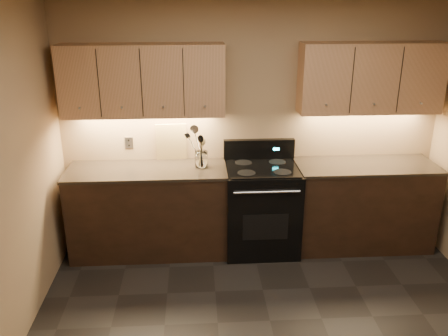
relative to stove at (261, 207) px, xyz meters
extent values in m
cube|color=tan|center=(-0.08, 0.32, 0.82)|extent=(4.00, 0.04, 2.60)
cube|color=black|center=(-1.18, 0.02, -0.03)|extent=(1.60, 0.60, 0.90)
cube|color=#3E3427|center=(-1.18, 0.02, 0.44)|extent=(1.62, 0.62, 0.03)
cube|color=black|center=(1.10, 0.02, -0.03)|extent=(1.44, 0.60, 0.90)
cube|color=#3E3427|center=(1.10, 0.02, 0.44)|extent=(1.46, 0.62, 0.03)
cube|color=black|center=(0.00, -0.01, -0.02)|extent=(0.76, 0.65, 0.92)
cube|color=black|center=(0.00, -0.01, 0.45)|extent=(0.70, 0.60, 0.01)
cube|color=black|center=(0.00, 0.28, 0.55)|extent=(0.76, 0.07, 0.22)
cube|color=#19E5F2|center=(0.18, 0.24, 0.56)|extent=(0.06, 0.00, 0.03)
cylinder|color=silver|center=(0.00, -0.35, 0.32)|extent=(0.65, 0.02, 0.02)
cube|color=black|center=(0.00, -0.33, -0.07)|extent=(0.46, 0.00, 0.28)
cylinder|color=black|center=(-0.18, -0.16, 0.45)|extent=(0.18, 0.18, 0.00)
cylinder|color=black|center=(0.18, -0.16, 0.45)|extent=(0.18, 0.18, 0.00)
cylinder|color=black|center=(-0.18, 0.14, 0.45)|extent=(0.18, 0.18, 0.00)
cylinder|color=black|center=(0.18, 0.14, 0.45)|extent=(0.18, 0.18, 0.00)
cube|color=tan|center=(-1.18, 0.17, 1.32)|extent=(1.60, 0.30, 0.70)
cube|color=tan|center=(1.10, 0.17, 1.32)|extent=(1.44, 0.30, 0.70)
cube|color=#B2B5BA|center=(-1.38, 0.31, 0.64)|extent=(0.08, 0.01, 0.12)
cylinder|color=white|center=(-0.62, 0.06, 0.53)|extent=(0.14, 0.14, 0.16)
cylinder|color=white|center=(-0.62, 0.06, 0.46)|extent=(0.13, 0.13, 0.02)
cube|color=tan|center=(-0.93, 0.28, 0.65)|extent=(0.32, 0.09, 0.40)
camera|label=1|loc=(-0.68, -4.51, 2.14)|focal=38.00mm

